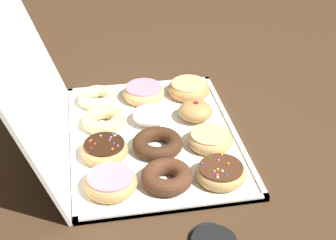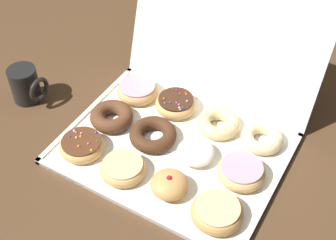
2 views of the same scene
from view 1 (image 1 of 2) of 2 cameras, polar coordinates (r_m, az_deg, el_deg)
The scene contains 15 objects.
ground_plane at distance 1.27m, azimuth -1.57°, elevation -2.18°, with size 3.00×3.00×0.00m, color #4C331E.
donut_box at distance 1.26m, azimuth -1.57°, elevation -1.99°, with size 0.53×0.41×0.01m.
box_lid_open at distance 1.17m, azimuth -14.78°, elevation 3.80°, with size 0.53×0.38×0.01m, color white.
sprinkle_donut_0 at distance 1.12m, azimuth 5.92°, elevation -5.87°, with size 0.11×0.11×0.04m.
glazed_ring_donut_1 at distance 1.22m, azimuth 4.74°, elevation -2.13°, with size 0.11×0.11×0.03m.
jelly_filled_donut_2 at distance 1.31m, azimuth 3.11°, elevation 1.03°, with size 0.09×0.09×0.05m.
glazed_ring_donut_3 at distance 1.42m, azimuth 2.36°, elevation 3.55°, with size 0.12×0.12×0.04m.
chocolate_cake_ring_donut_4 at distance 1.11m, azimuth -0.35°, elevation -6.41°, with size 0.11×0.11×0.04m.
chocolate_cake_ring_donut_5 at distance 1.20m, azimuth -1.40°, elevation -2.68°, with size 0.12×0.12×0.04m.
powdered_filled_donut_6 at distance 1.30m, azimuth -2.24°, elevation 0.54°, with size 0.09×0.09×0.04m.
pink_frosted_donut_7 at distance 1.40m, azimuth -2.69°, elevation 3.12°, with size 0.11×0.11×0.04m.
pink_frosted_donut_8 at distance 1.10m, azimuth -6.44°, elevation -6.96°, with size 0.11×0.11×0.04m.
sprinkle_donut_9 at distance 1.19m, azimuth -7.12°, elevation -3.31°, with size 0.11×0.11×0.04m.
cruller_donut_10 at distance 1.30m, azimuth -7.21°, elevation 0.04°, with size 0.11×0.11×0.04m.
cruller_donut_11 at distance 1.40m, azimuth -7.91°, elevation 2.54°, with size 0.11×0.11×0.03m.
Camera 1 is at (-1.02, 0.15, 0.74)m, focal length 54.41 mm.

